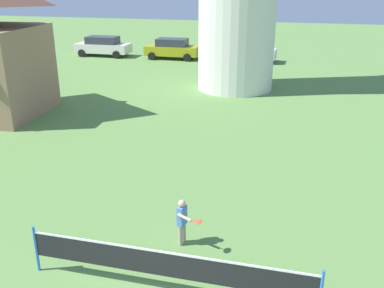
{
  "coord_description": "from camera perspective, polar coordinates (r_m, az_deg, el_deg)",
  "views": [
    {
      "loc": [
        2.14,
        -4.59,
        6.05
      ],
      "look_at": [
        -0.14,
        4.3,
        2.52
      ],
      "focal_mm": 40.8,
      "sensor_mm": 36.0,
      "label": 1
    }
  ],
  "objects": [
    {
      "name": "tennis_net",
      "position": [
        9.02,
        -3.29,
        -15.46
      ],
      "size": [
        5.99,
        0.06,
        1.1
      ],
      "color": "blue",
      "rests_on": "ground_plane"
    },
    {
      "name": "player_far",
      "position": [
        10.47,
        -1.21,
        -9.86
      ],
      "size": [
        0.69,
        0.63,
        1.18
      ],
      "color": "#9E937F",
      "rests_on": "ground_plane"
    },
    {
      "name": "parked_car_mustard",
      "position": [
        34.77,
        -2.6,
        12.37
      ],
      "size": [
        4.18,
        1.95,
        1.56
      ],
      "color": "#999919",
      "rests_on": "ground_plane"
    },
    {
      "name": "parked_car_silver",
      "position": [
        33.81,
        7.35,
        11.97
      ],
      "size": [
        4.19,
        2.0,
        1.56
      ],
      "color": "silver",
      "rests_on": "ground_plane"
    },
    {
      "name": "parked_car_cream",
      "position": [
        36.75,
        -11.56,
        12.45
      ],
      "size": [
        4.39,
        1.91,
        1.56
      ],
      "color": "silver",
      "rests_on": "ground_plane"
    }
  ]
}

